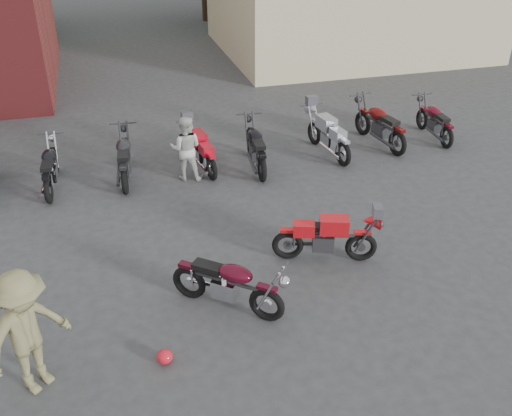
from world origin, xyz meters
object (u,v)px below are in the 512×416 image
object	(u,v)px
sportbike	(327,235)
helmet	(165,357)
row_bike_2	(50,166)
vintage_motorcycle	(229,281)
row_bike_3	(124,156)
person_light	(186,148)
row_bike_4	(200,148)
row_bike_5	(256,145)
row_bike_7	(380,122)
row_bike_8	(435,119)
person_tan	(27,333)
row_bike_6	(328,133)

from	to	relation	value
sportbike	helmet	distance (m)	3.70
row_bike_2	sportbike	bearing A→B (deg)	-127.61
vintage_motorcycle	helmet	world-z (taller)	vintage_motorcycle
row_bike_2	row_bike_3	world-z (taller)	row_bike_3
person_light	row_bike_4	world-z (taller)	person_light
row_bike_5	row_bike_7	world-z (taller)	row_bike_7
row_bike_8	row_bike_2	bearing A→B (deg)	94.08
sportbike	person_tan	xyz separation A→B (m)	(-4.93, -1.77, 0.41)
sportbike	row_bike_3	world-z (taller)	row_bike_3
row_bike_7	row_bike_5	bearing A→B (deg)	88.34
person_light	row_bike_7	xyz separation A→B (m)	(5.20, 0.64, -0.15)
helmet	row_bike_8	bearing A→B (deg)	38.26
row_bike_2	row_bike_7	distance (m)	8.22
person_tan	row_bike_8	xyz separation A→B (m)	(9.86, 6.38, -0.41)
vintage_motorcycle	person_light	bearing A→B (deg)	128.07
helmet	row_bike_4	size ratio (longest dim) A/B	0.13
sportbike	row_bike_8	bearing A→B (deg)	61.27
person_light	row_bike_7	distance (m)	5.24
sportbike	row_bike_2	size ratio (longest dim) A/B	0.97
row_bike_4	person_light	bearing A→B (deg)	129.08
sportbike	person_tan	size ratio (longest dim) A/B	0.97
helmet	row_bike_5	world-z (taller)	row_bike_5
sportbike	row_bike_4	xyz separation A→B (m)	(-1.48, 4.45, 0.00)
vintage_motorcycle	sportbike	xyz separation A→B (m)	(2.03, 0.89, -0.03)
person_light	row_bike_8	world-z (taller)	person_light
vintage_motorcycle	row_bike_4	distance (m)	5.37
person_light	row_bike_5	xyz separation A→B (m)	(1.71, 0.16, -0.17)
vintage_motorcycle	row_bike_3	size ratio (longest dim) A/B	0.96
row_bike_7	helmet	bearing A→B (deg)	125.09
helmet	row_bike_7	size ratio (longest dim) A/B	0.11
row_bike_3	row_bike_4	bearing A→B (deg)	-81.82
person_tan	row_bike_3	world-z (taller)	person_tan
row_bike_6	person_light	bearing A→B (deg)	88.32
person_light	person_tan	bearing A→B (deg)	78.59
person_tan	row_bike_2	bearing A→B (deg)	48.81
helmet	person_light	size ratio (longest dim) A/B	0.16
person_light	row_bike_2	bearing A→B (deg)	9.68
sportbike	row_bike_7	world-z (taller)	row_bike_7
vintage_motorcycle	person_light	xyz separation A→B (m)	(0.14, 4.87, 0.20)
helmet	row_bike_6	distance (m)	7.96
row_bike_6	row_bike_8	bearing A→B (deg)	-93.91
sportbike	row_bike_3	xyz separation A→B (m)	(-3.27, 4.37, 0.05)
person_light	helmet	bearing A→B (deg)	93.63
row_bike_4	row_bike_7	size ratio (longest dim) A/B	0.87
row_bike_6	row_bike_7	distance (m)	1.55
vintage_motorcycle	row_bike_6	world-z (taller)	row_bike_6
person_tan	row_bike_5	xyz separation A→B (m)	(4.74, 5.90, -0.36)
helmet	row_bike_2	bearing A→B (deg)	105.50
row_bike_3	row_bike_4	distance (m)	1.79
helmet	row_bike_4	distance (m)	6.50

